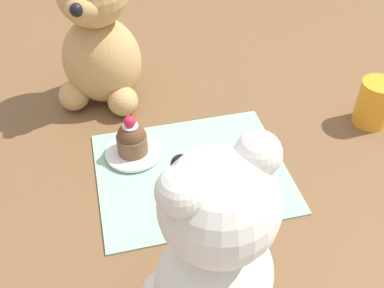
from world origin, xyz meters
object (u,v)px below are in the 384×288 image
Objects in this scene: cupcake_near_tan_bear at (132,139)px; teddy_bear_cream at (214,251)px; teddy_bear_tan at (98,38)px; cupcake_near_cream_bear at (221,187)px; saucer_plate at (133,152)px; juice_glass at (374,103)px.

teddy_bear_cream is at bearing 100.02° from cupcake_near_tan_bear.
teddy_bear_cream is at bearing -56.77° from teddy_bear_tan.
cupcake_near_cream_bear reaches higher than saucer_plate.
teddy_bear_tan is 3.33× the size of juice_glass.
saucer_plate is at bearing 153.43° from cupcake_near_tan_bear.
cupcake_near_tan_bear is at bearing -99.59° from teddy_bear_cream.
saucer_plate is at bearing -99.59° from teddy_bear_cream.
cupcake_near_tan_bear and juice_glass have the same top height.
teddy_bear_cream reaches higher than saucer_plate.
teddy_bear_cream is 0.17m from cupcake_near_cream_bear.
juice_glass is at bearing 178.51° from saucer_plate.
teddy_bear_cream is 3.17× the size of juice_glass.
cupcake_near_cream_bear is 0.94× the size of juice_glass.
teddy_bear_cream is 3.38× the size of cupcake_near_cream_bear.
cupcake_near_tan_bear is at bearing -26.57° from saucer_plate.
teddy_bear_cream is 0.28m from cupcake_near_tan_bear.
cupcake_near_tan_bear is (0.10, -0.12, 0.00)m from cupcake_near_cream_bear.
cupcake_near_tan_bear is at bearing -57.57° from teddy_bear_tan.
teddy_bear_cream reaches higher than cupcake_near_cream_bear.
cupcake_near_tan_bear is (0.00, -0.00, 0.03)m from saucer_plate.
teddy_bear_cream is 0.29m from saucer_plate.
teddy_bear_cream is at bearing 69.71° from cupcake_near_cream_bear.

